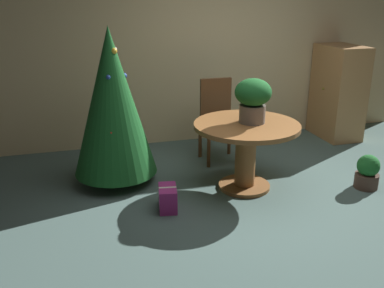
{
  "coord_description": "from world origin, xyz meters",
  "views": [
    {
      "loc": [
        -1.93,
        -3.62,
        2.05
      ],
      "look_at": [
        -0.83,
        0.27,
        0.62
      ],
      "focal_mm": 40.62,
      "sensor_mm": 36.0,
      "label": 1
    }
  ],
  "objects_px": {
    "wooden_cabinet": "(338,92)",
    "flower_vase": "(253,98)",
    "wooden_chair_far": "(218,116)",
    "holiday_tree": "(112,102)",
    "potted_plant": "(367,172)",
    "round_dining_table": "(246,143)",
    "gift_box_purple": "(168,198)"
  },
  "relations": [
    {
      "from": "wooden_chair_far",
      "to": "holiday_tree",
      "type": "relative_size",
      "value": 0.59
    },
    {
      "from": "round_dining_table",
      "to": "wooden_cabinet",
      "type": "distance_m",
      "value": 2.37
    },
    {
      "from": "round_dining_table",
      "to": "wooden_chair_far",
      "type": "relative_size",
      "value": 1.09
    },
    {
      "from": "wooden_chair_far",
      "to": "gift_box_purple",
      "type": "distance_m",
      "value": 1.57
    },
    {
      "from": "wooden_cabinet",
      "to": "potted_plant",
      "type": "xyz_separation_m",
      "value": [
        -0.68,
        -1.68,
        -0.48
      ]
    },
    {
      "from": "flower_vase",
      "to": "round_dining_table",
      "type": "bearing_deg",
      "value": -161.92
    },
    {
      "from": "round_dining_table",
      "to": "holiday_tree",
      "type": "height_order",
      "value": "holiday_tree"
    },
    {
      "from": "flower_vase",
      "to": "gift_box_purple",
      "type": "xyz_separation_m",
      "value": [
        -0.98,
        -0.28,
        -0.89
      ]
    },
    {
      "from": "gift_box_purple",
      "to": "wooden_cabinet",
      "type": "xyz_separation_m",
      "value": [
        2.89,
        1.58,
        0.55
      ]
    },
    {
      "from": "holiday_tree",
      "to": "gift_box_purple",
      "type": "relative_size",
      "value": 5.51
    },
    {
      "from": "wooden_chair_far",
      "to": "potted_plant",
      "type": "distance_m",
      "value": 1.87
    },
    {
      "from": "holiday_tree",
      "to": "gift_box_purple",
      "type": "xyz_separation_m",
      "value": [
        0.41,
        -0.81,
        -0.8
      ]
    },
    {
      "from": "wooden_chair_far",
      "to": "holiday_tree",
      "type": "bearing_deg",
      "value": -164.19
    },
    {
      "from": "flower_vase",
      "to": "wooden_cabinet",
      "type": "distance_m",
      "value": 2.33
    },
    {
      "from": "flower_vase",
      "to": "potted_plant",
      "type": "relative_size",
      "value": 1.23
    },
    {
      "from": "gift_box_purple",
      "to": "potted_plant",
      "type": "xyz_separation_m",
      "value": [
        2.21,
        -0.1,
        0.07
      ]
    },
    {
      "from": "wooden_chair_far",
      "to": "gift_box_purple",
      "type": "bearing_deg",
      "value": -127.71
    },
    {
      "from": "wooden_chair_far",
      "to": "wooden_cabinet",
      "type": "height_order",
      "value": "wooden_cabinet"
    },
    {
      "from": "round_dining_table",
      "to": "flower_vase",
      "type": "distance_m",
      "value": 0.49
    },
    {
      "from": "holiday_tree",
      "to": "flower_vase",
      "type": "bearing_deg",
      "value": -20.84
    },
    {
      "from": "wooden_chair_far",
      "to": "flower_vase",
      "type": "bearing_deg",
      "value": -86.0
    },
    {
      "from": "flower_vase",
      "to": "gift_box_purple",
      "type": "distance_m",
      "value": 1.36
    },
    {
      "from": "wooden_cabinet",
      "to": "flower_vase",
      "type": "bearing_deg",
      "value": -145.72
    },
    {
      "from": "flower_vase",
      "to": "wooden_cabinet",
      "type": "bearing_deg",
      "value": 34.28
    },
    {
      "from": "holiday_tree",
      "to": "wooden_chair_far",
      "type": "bearing_deg",
      "value": 15.81
    },
    {
      "from": "flower_vase",
      "to": "wooden_cabinet",
      "type": "xyz_separation_m",
      "value": [
        1.9,
        1.3,
        -0.34
      ]
    },
    {
      "from": "flower_vase",
      "to": "potted_plant",
      "type": "distance_m",
      "value": 1.52
    },
    {
      "from": "round_dining_table",
      "to": "flower_vase",
      "type": "height_order",
      "value": "flower_vase"
    },
    {
      "from": "round_dining_table",
      "to": "potted_plant",
      "type": "height_order",
      "value": "round_dining_table"
    },
    {
      "from": "round_dining_table",
      "to": "wooden_cabinet",
      "type": "height_order",
      "value": "wooden_cabinet"
    },
    {
      "from": "holiday_tree",
      "to": "potted_plant",
      "type": "relative_size",
      "value": 4.52
    },
    {
      "from": "gift_box_purple",
      "to": "holiday_tree",
      "type": "bearing_deg",
      "value": 116.69
    }
  ]
}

